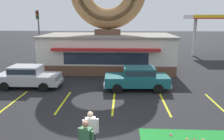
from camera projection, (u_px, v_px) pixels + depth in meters
name	position (u px, v px, depth m)	size (l,w,h in m)	color
donut_shop_building	(108.00, 31.00, 20.79)	(12.30, 6.75, 10.96)	brown
putting_mat	(188.00, 138.00, 9.10)	(4.00, 1.36, 0.03)	#1E842D
mini_donut_near_left	(194.00, 140.00, 8.91)	(0.13, 0.13, 0.04)	#A5724C
mini_donut_near_right	(171.00, 135.00, 9.26)	(0.13, 0.13, 0.04)	#D8667F
mini_donut_mid_left	(203.00, 139.00, 8.92)	(0.13, 0.13, 0.04)	#E5C666
mini_donut_mid_right	(187.00, 139.00, 8.97)	(0.13, 0.13, 0.04)	#E5C666
golf_ball	(181.00, 134.00, 9.32)	(0.04, 0.04, 0.04)	white
car_silver	(28.00, 76.00, 15.60)	(4.57, 2.00, 1.60)	#B2B5BA
car_teal	(137.00, 77.00, 15.19)	(4.63, 2.12, 1.60)	#196066
pedestrian_leather_jacket_man	(91.00, 130.00, 7.92)	(0.58, 0.32, 1.65)	#232328
trash_bin	(38.00, 69.00, 19.32)	(0.57, 0.57, 0.97)	#51565B
traffic_light_pole	(39.00, 29.00, 25.02)	(0.28, 0.47, 5.80)	#595B60
gas_station_canopy	(224.00, 18.00, 28.00)	(9.00, 4.46, 5.30)	silver
parking_stripe_far_left	(15.00, 101.00, 13.19)	(0.12, 3.60, 0.01)	yellow
parking_stripe_left	(64.00, 102.00, 13.06)	(0.12, 3.60, 0.01)	yellow
parking_stripe_mid_left	(114.00, 103.00, 12.92)	(0.12, 3.60, 0.01)	yellow
parking_stripe_centre	(165.00, 104.00, 12.78)	(0.12, 3.60, 0.01)	yellow
parking_stripe_mid_right	(217.00, 105.00, 12.64)	(0.12, 3.60, 0.01)	yellow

